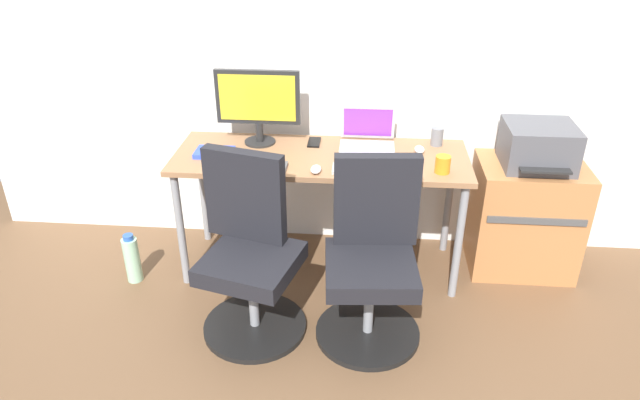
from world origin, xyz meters
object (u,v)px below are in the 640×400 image
object	(u,v)px
desktop_monitor	(258,102)
coffee_mug	(443,164)
open_laptop	(367,138)
water_bottle_on_floor	(132,259)
office_chair_left	(250,255)
printer	(538,146)
office_chair_right	(372,261)
side_cabinet	(524,217)

from	to	relation	value
desktop_monitor	coffee_mug	distance (m)	1.09
desktop_monitor	open_laptop	xyz separation A→B (m)	(0.63, -0.01, -0.20)
water_bottle_on_floor	open_laptop	world-z (taller)	open_laptop
water_bottle_on_floor	office_chair_left	bearing A→B (deg)	-21.78
printer	open_laptop	size ratio (longest dim) A/B	1.29
office_chair_left	office_chair_right	xyz separation A→B (m)	(0.61, 0.00, 0.00)
office_chair_right	water_bottle_on_floor	bearing A→B (deg)	167.53
open_laptop	office_chair_left	bearing A→B (deg)	-129.21
office_chair_right	side_cabinet	bearing A→B (deg)	36.31
side_cabinet	water_bottle_on_floor	xyz separation A→B (m)	(-2.29, -0.36, -0.19)
office_chair_right	open_laptop	distance (m)	0.79
printer	water_bottle_on_floor	world-z (taller)	printer
water_bottle_on_floor	coffee_mug	xyz separation A→B (m)	(1.74, 0.08, 0.64)
desktop_monitor	open_laptop	bearing A→B (deg)	-0.88
printer	desktop_monitor	xyz separation A→B (m)	(-1.58, 0.04, 0.20)
desktop_monitor	printer	bearing A→B (deg)	-1.50
printer	open_laptop	world-z (taller)	open_laptop
side_cabinet	water_bottle_on_floor	world-z (taller)	side_cabinet
desktop_monitor	coffee_mug	bearing A→B (deg)	-17.29
open_laptop	side_cabinet	bearing A→B (deg)	-1.85
office_chair_left	printer	bearing A→B (deg)	23.67
office_chair_right	coffee_mug	size ratio (longest dim) A/B	10.22
side_cabinet	desktop_monitor	world-z (taller)	desktop_monitor
printer	water_bottle_on_floor	size ratio (longest dim) A/B	1.29
side_cabinet	desktop_monitor	size ratio (longest dim) A/B	1.40
side_cabinet	printer	world-z (taller)	printer
side_cabinet	water_bottle_on_floor	distance (m)	2.33
printer	water_bottle_on_floor	distance (m)	2.41
office_chair_right	open_laptop	bearing A→B (deg)	93.73
printer	desktop_monitor	distance (m)	1.59
printer	coffee_mug	distance (m)	0.62
desktop_monitor	office_chair_right	bearing A→B (deg)	-46.39
office_chair_right	water_bottle_on_floor	distance (m)	1.45
open_laptop	water_bottle_on_floor	bearing A→B (deg)	-163.86
office_chair_right	desktop_monitor	xyz separation A→B (m)	(-0.67, 0.70, 0.57)
office_chair_left	coffee_mug	world-z (taller)	office_chair_left
office_chair_right	printer	bearing A→B (deg)	36.27
water_bottle_on_floor	coffee_mug	bearing A→B (deg)	2.62
office_chair_right	open_laptop	xyz separation A→B (m)	(-0.05, 0.70, 0.37)
coffee_mug	office_chair_right	bearing A→B (deg)	-132.32
office_chair_right	side_cabinet	world-z (taller)	office_chair_right
side_cabinet	printer	distance (m)	0.46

